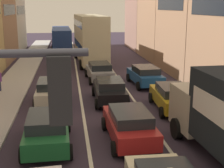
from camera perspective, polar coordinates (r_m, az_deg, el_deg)
name	(u,v)px	position (r m, az deg, el deg)	size (l,w,h in m)	color
sidewalk_left	(15,82)	(26.72, -16.81, 0.35)	(2.60, 64.00, 0.14)	#B5B5B5
lane_stripe_left	(78,81)	(26.41, -6.03, 0.57)	(0.16, 60.00, 0.01)	silver
lane_stripe_right	(119,80)	(26.72, 1.27, 0.79)	(0.16, 60.00, 0.01)	silver
sedan_centre_lane_second	(129,124)	(14.52, 3.11, -7.12)	(2.15, 4.35, 1.49)	#A51E1E
wagon_left_lane_second	(47,129)	(14.23, -11.44, -7.82)	(2.14, 4.34, 1.49)	#19592D
hatchback_centre_lane_third	(110,90)	(20.33, -0.43, -1.02)	(2.12, 4.33, 1.49)	black
sedan_left_lane_third	(52,90)	(20.58, -10.68, -1.08)	(2.07, 4.30, 1.49)	beige
coupe_centre_lane_fourth	(100,71)	(26.22, -2.23, 2.31)	(2.24, 4.39, 1.49)	gray
sedan_right_lane_behind_truck	(172,97)	(19.11, 10.62, -2.21)	(2.24, 4.39, 1.49)	#B29319
wagon_right_lane_far	(145,75)	(24.77, 5.89, 1.58)	(2.30, 4.41, 1.49)	#194C8C
bus_mid_queue_primary	(90,37)	(33.94, -3.95, 8.34)	(3.18, 10.61, 5.06)	#BFB793
bus_far_queue_secondary	(61,36)	(47.13, -8.98, 8.37)	(3.07, 10.58, 2.90)	navy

